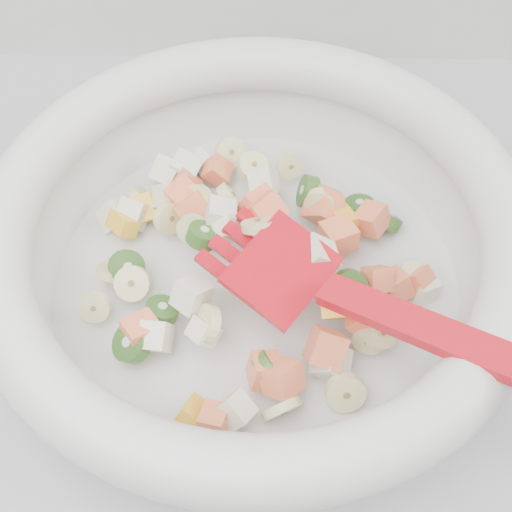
{
  "coord_description": "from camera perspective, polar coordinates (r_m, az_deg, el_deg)",
  "views": [
    {
      "loc": [
        -0.16,
        1.14,
        1.36
      ],
      "look_at": [
        -0.16,
        1.44,
        0.95
      ],
      "focal_mm": 50.0,
      "sensor_mm": 36.0,
      "label": 1
    }
  ],
  "objects": [
    {
      "name": "mixing_bowl",
      "position": [
        0.5,
        0.04,
        0.75
      ],
      "size": [
        0.43,
        0.39,
        0.13
      ],
      "color": "silver",
      "rests_on": "counter"
    },
    {
      "name": "counter",
      "position": [
        0.98,
        10.01,
        -17.45
      ],
      "size": [
        2.0,
        0.6,
        0.9
      ],
      "primitive_type": "cube",
      "color": "#9C9DA2",
      "rests_on": "ground"
    }
  ]
}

